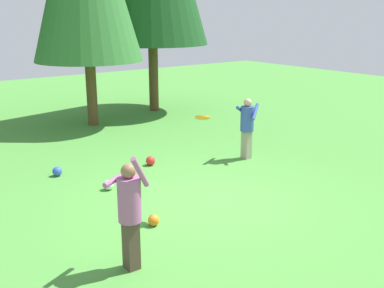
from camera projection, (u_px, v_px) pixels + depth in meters
name	position (u px, v px, depth m)	size (l,w,h in m)	color
ground_plane	(211.00, 201.00, 9.34)	(40.00, 40.00, 0.00)	#478C38
person_thrower	(130.00, 208.00, 6.66)	(0.62, 0.63, 1.79)	#4C382D
person_catcher	(247.00, 124.00, 11.85)	(0.69, 0.68, 1.56)	gray
frisbee	(202.00, 117.00, 8.28)	(0.37, 0.37, 0.14)	orange
ball_blue	(57.00, 171.00, 10.76)	(0.22, 0.22, 0.22)	blue
ball_orange	(154.00, 220.00, 8.26)	(0.20, 0.20, 0.20)	orange
ball_white	(109.00, 185.00, 9.92)	(0.22, 0.22, 0.22)	white
ball_red	(150.00, 161.00, 11.51)	(0.23, 0.23, 0.23)	red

